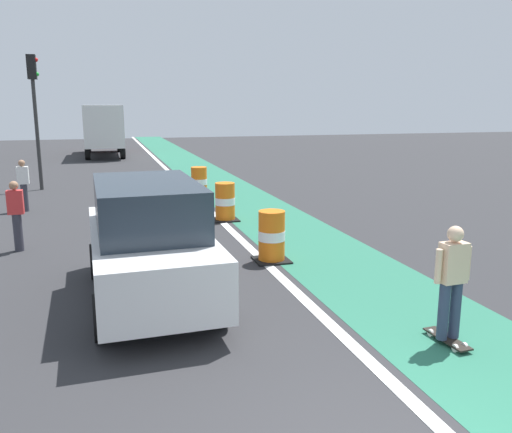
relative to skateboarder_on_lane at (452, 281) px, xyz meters
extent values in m
cube|color=#286B51|center=(0.19, 9.92, -0.91)|extent=(2.50, 80.00, 0.01)
cube|color=silver|center=(-1.31, 9.92, -0.91)|extent=(0.20, 80.00, 0.01)
cube|color=black|center=(0.00, 0.00, -0.84)|extent=(0.27, 0.81, 0.02)
cylinder|color=silver|center=(0.09, -0.25, -0.86)|extent=(0.05, 0.11, 0.11)
cylinder|color=silver|center=(-0.06, -0.26, -0.86)|extent=(0.05, 0.11, 0.11)
cylinder|color=silver|center=(0.06, 0.26, -0.86)|extent=(0.05, 0.11, 0.11)
cylinder|color=silver|center=(-0.09, 0.25, -0.86)|extent=(0.05, 0.11, 0.11)
cylinder|color=#2D3851|center=(0.10, 0.01, -0.42)|extent=(0.15, 0.15, 0.82)
cylinder|color=#2D3851|center=(-0.10, -0.01, -0.42)|extent=(0.15, 0.15, 0.82)
cube|color=beige|center=(0.00, 0.00, 0.27)|extent=(0.37, 0.24, 0.56)
cylinder|color=beige|center=(0.24, 0.01, 0.24)|extent=(0.09, 0.09, 0.48)
cylinder|color=beige|center=(-0.24, -0.01, 0.24)|extent=(0.09, 0.09, 0.48)
sphere|color=beige|center=(0.00, 0.00, 0.67)|extent=(0.22, 0.22, 0.22)
cube|color=silver|center=(-3.83, 2.92, -0.12)|extent=(1.96, 4.65, 0.90)
cube|color=#232D38|center=(-3.83, 2.92, 0.73)|extent=(1.69, 2.89, 0.80)
cylinder|color=black|center=(-4.68, 4.32, -0.57)|extent=(0.30, 0.69, 0.68)
cylinder|color=black|center=(-3.04, 4.36, -0.57)|extent=(0.30, 0.69, 0.68)
cylinder|color=black|center=(-4.61, 1.47, -0.57)|extent=(0.30, 0.69, 0.68)
cylinder|color=black|center=(-2.97, 1.51, -0.57)|extent=(0.30, 0.69, 0.68)
cylinder|color=orange|center=(-1.13, 4.49, -0.66)|extent=(0.56, 0.56, 0.42)
cylinder|color=white|center=(-1.13, 4.49, -0.35)|extent=(0.57, 0.57, 0.21)
cylinder|color=orange|center=(-1.13, 4.49, -0.03)|extent=(0.56, 0.56, 0.42)
cube|color=black|center=(-1.13, 4.49, -0.89)|extent=(0.73, 0.73, 0.04)
cylinder|color=orange|center=(-1.16, 8.72, -0.66)|extent=(0.56, 0.56, 0.42)
cylinder|color=white|center=(-1.16, 8.72, -0.35)|extent=(0.57, 0.57, 0.21)
cylinder|color=orange|center=(-1.16, 8.72, -0.03)|extent=(0.56, 0.56, 0.42)
cube|color=black|center=(-1.16, 8.72, -0.89)|extent=(0.73, 0.73, 0.04)
cylinder|color=orange|center=(-1.18, 12.76, -0.66)|extent=(0.56, 0.56, 0.42)
cylinder|color=white|center=(-1.18, 12.76, -0.35)|extent=(0.57, 0.57, 0.21)
cylinder|color=orange|center=(-1.18, 12.76, -0.03)|extent=(0.56, 0.56, 0.42)
cube|color=black|center=(-1.18, 12.76, -0.89)|extent=(0.73, 0.73, 0.04)
cube|color=silver|center=(-4.24, 29.13, 1.07)|extent=(2.32, 5.61, 2.50)
cube|color=#B21E19|center=(-4.25, 32.98, 0.62)|extent=(2.21, 1.91, 2.10)
cylinder|color=black|center=(-5.28, 32.78, -0.43)|extent=(0.30, 0.96, 0.96)
cylinder|color=black|center=(-3.22, 32.78, -0.43)|extent=(0.30, 0.96, 0.96)
cylinder|color=black|center=(-5.27, 27.73, -0.43)|extent=(0.30, 0.96, 0.96)
cylinder|color=black|center=(-3.21, 27.73, -0.43)|extent=(0.30, 0.96, 0.96)
cylinder|color=#2D2D2D|center=(-6.81, 16.21, 1.19)|extent=(0.14, 0.14, 4.20)
cube|color=black|center=(-6.81, 16.21, 3.74)|extent=(0.32, 0.32, 0.90)
sphere|color=red|center=(-6.64, 16.21, 4.00)|extent=(0.16, 0.16, 0.16)
sphere|color=green|center=(-6.64, 16.21, 3.48)|extent=(0.16, 0.16, 0.16)
cylinder|color=#33333D|center=(-6.87, 11.77, -0.48)|extent=(0.20, 0.20, 0.86)
cube|color=white|center=(-6.87, 11.77, 0.22)|extent=(0.34, 0.20, 0.54)
sphere|color=#9E7051|center=(-6.87, 11.77, 0.60)|extent=(0.20, 0.20, 0.20)
cylinder|color=#33333D|center=(-6.42, 6.87, -0.48)|extent=(0.20, 0.20, 0.86)
cube|color=red|center=(-6.42, 6.87, 0.22)|extent=(0.34, 0.20, 0.54)
sphere|color=#9E7051|center=(-6.42, 6.87, 0.60)|extent=(0.20, 0.20, 0.20)
camera|label=1|loc=(-4.51, -5.87, 2.37)|focal=37.17mm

